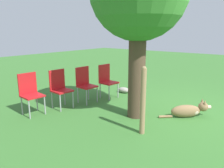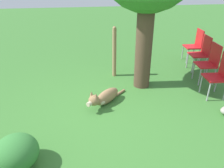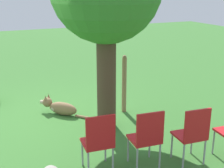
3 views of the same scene
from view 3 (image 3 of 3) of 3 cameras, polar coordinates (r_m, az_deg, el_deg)
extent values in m
plane|color=#38702D|center=(6.77, -9.84, -6.44)|extent=(30.00, 30.00, 0.00)
cylinder|color=#4C3828|center=(6.02, -1.03, 1.62)|extent=(0.37, 0.37, 2.14)
ellipsoid|color=olive|center=(6.95, -8.95, -4.47)|extent=(0.65, 0.63, 0.29)
ellipsoid|color=#C6B293|center=(7.05, -10.25, -4.34)|extent=(0.31, 0.30, 0.17)
sphere|color=olive|center=(7.12, -11.73, -3.28)|extent=(0.30, 0.30, 0.22)
cylinder|color=#C6B293|center=(7.20, -12.54, -3.25)|extent=(0.13, 0.13, 0.09)
cone|color=olive|center=(7.04, -12.07, -2.45)|extent=(0.07, 0.07, 0.10)
cone|color=olive|center=(7.13, -11.53, -2.15)|extent=(0.07, 0.07, 0.10)
cylinder|color=olive|center=(6.77, -5.55, -5.99)|extent=(0.26, 0.25, 0.06)
cylinder|color=#937551|center=(6.90, 2.24, -0.24)|extent=(0.10, 0.10, 1.24)
sphere|color=#937551|center=(6.73, 2.31, 4.92)|extent=(0.09, 0.09, 0.09)
cube|color=red|center=(4.79, -2.75, -10.69)|extent=(0.45, 0.47, 0.04)
cube|color=red|center=(4.51, -2.08, -8.80)|extent=(0.07, 0.44, 0.50)
cylinder|color=#99999E|center=(5.02, -5.44, -12.44)|extent=(0.03, 0.03, 0.43)
cylinder|color=#99999E|center=(5.11, -1.21, -11.79)|extent=(0.03, 0.03, 0.43)
cylinder|color=#99999E|center=(4.72, -4.34, -14.52)|extent=(0.03, 0.03, 0.43)
cylinder|color=#99999E|center=(4.81, 0.16, -13.77)|extent=(0.03, 0.03, 0.43)
cube|color=red|center=(4.92, 5.89, -9.98)|extent=(0.45, 0.47, 0.04)
cube|color=red|center=(4.65, 7.01, -8.08)|extent=(0.07, 0.44, 0.50)
cylinder|color=#99999E|center=(5.11, 2.96, -11.81)|extent=(0.03, 0.03, 0.43)
cylinder|color=#99999E|center=(5.25, 6.88, -11.07)|extent=(0.03, 0.03, 0.43)
cylinder|color=#99999E|center=(4.82, 4.62, -13.76)|extent=(0.03, 0.03, 0.43)
cylinder|color=#99999E|center=(4.97, 8.74, -12.90)|extent=(0.03, 0.03, 0.43)
cube|color=red|center=(5.15, 13.88, -9.13)|extent=(0.45, 0.47, 0.04)
cube|color=red|center=(4.89, 15.34, -7.25)|extent=(0.07, 0.44, 0.50)
cylinder|color=#99999E|center=(5.30, 10.87, -10.98)|extent=(0.03, 0.03, 0.43)
cylinder|color=#99999E|center=(5.48, 14.37, -10.21)|extent=(0.03, 0.03, 0.43)
cylinder|color=#99999E|center=(5.03, 12.95, -12.75)|extent=(0.03, 0.03, 0.43)
cylinder|color=#99999E|center=(5.23, 16.57, -11.85)|extent=(0.03, 0.03, 0.43)
cylinder|color=#99999E|center=(5.58, 18.06, -10.05)|extent=(0.03, 0.03, 0.43)
camera|label=1|loc=(10.07, 15.18, 12.22)|focal=35.00mm
camera|label=2|loc=(7.14, -43.65, 10.50)|focal=35.00mm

